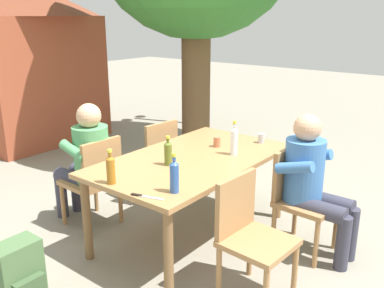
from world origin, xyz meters
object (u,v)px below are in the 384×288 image
at_px(bottle_olive, 168,153).
at_px(person_in_plaid_shirt, 86,158).
at_px(chair_far_right, 155,156).
at_px(brick_kiosk, 27,57).
at_px(chair_near_right, 299,194).
at_px(chair_far_left, 95,178).
at_px(chair_near_left, 249,231).
at_px(dining_table, 192,166).
at_px(backpack_by_near_side, 20,276).
at_px(cup_steel, 261,138).
at_px(person_in_white_shirt, 313,179).
at_px(bottle_amber, 111,169).
at_px(cup_terracotta, 217,142).
at_px(bottle_clear, 234,140).
at_px(lamp_post, 203,8).
at_px(bottle_blue, 174,176).
at_px(table_knife, 145,196).

bearing_deg(bottle_olive, person_in_plaid_shirt, 98.49).
height_order(chair_far_right, brick_kiosk, brick_kiosk).
height_order(chair_near_right, chair_far_left, same).
bearing_deg(chair_near_left, dining_table, 64.02).
distance_m(chair_far_right, backpack_by_near_side, 1.95).
height_order(dining_table, cup_steel, cup_steel).
bearing_deg(chair_near_left, bottle_olive, 81.45).
relative_size(person_in_white_shirt, bottle_amber, 4.54).
bearing_deg(cup_terracotta, person_in_white_shirt, -88.79).
xyz_separation_m(chair_far_left, backpack_by_near_side, (-1.08, -0.49, -0.26)).
distance_m(dining_table, bottle_amber, 0.85).
bearing_deg(chair_far_left, backpack_by_near_side, -155.36).
relative_size(chair_near_right, bottle_clear, 2.87).
bearing_deg(bottle_olive, cup_steel, -15.91).
height_order(person_in_plaid_shirt, lamp_post, lamp_post).
xyz_separation_m(bottle_olive, lamp_post, (3.57, 2.31, 1.17)).
bearing_deg(backpack_by_near_side, lamp_post, 23.00).
relative_size(bottle_blue, cup_terracotta, 2.99).
bearing_deg(cup_steel, bottle_olive, 164.09).
distance_m(bottle_olive, brick_kiosk, 4.14).
relative_size(bottle_amber, lamp_post, 0.09).
height_order(chair_far_right, bottle_clear, bottle_clear).
relative_size(dining_table, cup_steel, 19.99).
height_order(bottle_olive, backpack_by_near_side, bottle_olive).
relative_size(chair_far_right, brick_kiosk, 0.35).
bearing_deg(cup_terracotta, chair_near_left, -133.50).
bearing_deg(brick_kiosk, backpack_by_near_side, -123.43).
bearing_deg(bottle_clear, person_in_plaid_shirt, 120.58).
distance_m(person_in_white_shirt, bottle_clear, 0.73).
bearing_deg(table_knife, bottle_clear, 0.88).
xyz_separation_m(bottle_blue, cup_terracotta, (1.04, 0.37, -0.07)).
bearing_deg(chair_far_left, lamp_post, 22.52).
relative_size(dining_table, chair_far_left, 2.05).
relative_size(dining_table, brick_kiosk, 0.73).
distance_m(dining_table, person_in_white_shirt, 1.01).
distance_m(person_in_plaid_shirt, bottle_blue, 1.33).
bearing_deg(table_knife, backpack_by_near_side, 137.82).
distance_m(dining_table, chair_far_left, 0.93).
height_order(cup_terracotta, lamp_post, lamp_post).
bearing_deg(lamp_post, bottle_blue, -145.56).
relative_size(person_in_white_shirt, lamp_post, 0.41).
xyz_separation_m(chair_far_right, brick_kiosk, (0.54, 3.16, 0.80)).
distance_m(chair_near_left, person_in_white_shirt, 0.82).
xyz_separation_m(chair_far_right, bottle_amber, (-1.21, -0.71, 0.37)).
bearing_deg(person_in_plaid_shirt, bottle_clear, -59.42).
height_order(dining_table, chair_near_right, chair_near_right).
relative_size(chair_near_right, chair_far_left, 1.00).
distance_m(chair_far_right, person_in_plaid_shirt, 0.82).
height_order(chair_near_right, bottle_amber, bottle_amber).
xyz_separation_m(bottle_amber, table_knife, (-0.02, -0.36, -0.11)).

